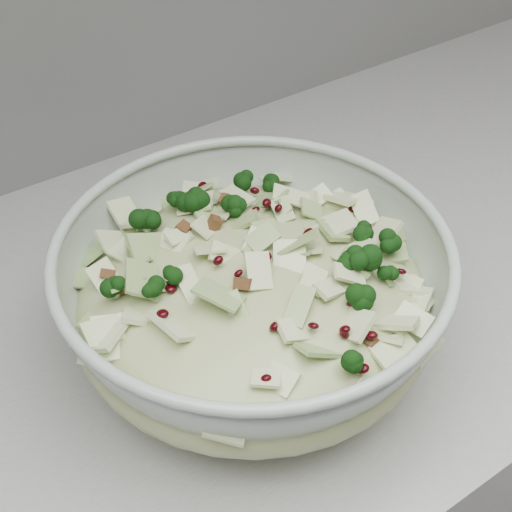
{
  "coord_description": "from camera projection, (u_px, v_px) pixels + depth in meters",
  "views": [
    {
      "loc": [
        -0.0,
        1.26,
        1.39
      ],
      "look_at": [
        0.25,
        1.63,
        0.99
      ],
      "focal_mm": 50.0,
      "sensor_mm": 36.0,
      "label": 1
    }
  ],
  "objects": [
    {
      "name": "mixing_bowl",
      "position": [
        253.0,
        299.0,
        0.6
      ],
      "size": [
        0.41,
        0.41,
        0.13
      ],
      "rotation": [
        0.0,
        0.0,
        -0.31
      ],
      "color": "#A6B7AA",
      "rests_on": "counter"
    },
    {
      "name": "salad",
      "position": [
        253.0,
        281.0,
        0.59
      ],
      "size": [
        0.37,
        0.37,
        0.13
      ],
      "rotation": [
        0.0,
        0.0,
        -0.28
      ],
      "color": "#B6C184",
      "rests_on": "mixing_bowl"
    }
  ]
}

